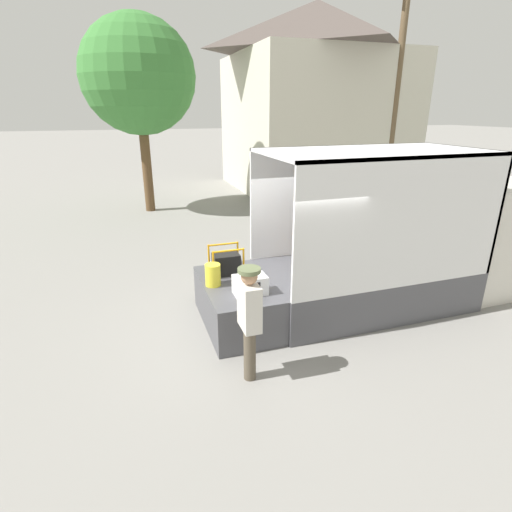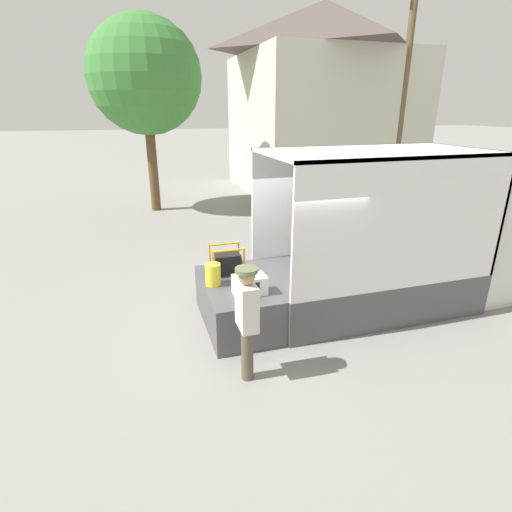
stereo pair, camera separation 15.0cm
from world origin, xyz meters
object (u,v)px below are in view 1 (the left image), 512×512
Objects in this scene: microwave at (250,285)px; street_tree at (138,77)px; portable_generator at (227,263)px; box_truck at (429,250)px; orange_bucket at (213,275)px; worker_person at (249,313)px; utility_pole at (397,88)px.

microwave is 0.08× the size of street_tree.
microwave is at bearing -81.74° from portable_generator.
box_truck is 10.07× the size of portable_generator.
orange_bucket is (-0.52, 0.54, 0.04)m from microwave.
microwave is at bearing -46.50° from orange_bucket.
worker_person is (0.15, -1.66, 0.07)m from orange_bucket.
utility_pole reaches higher than portable_generator.
worker_person is at bearing -84.78° from orange_bucket.
portable_generator is 2.12m from worker_person.
worker_person is (-0.36, -1.12, 0.11)m from microwave.
street_tree reaches higher than box_truck.
portable_generator is 0.07× the size of utility_pole.
box_truck reaches higher than orange_bucket.
street_tree reaches higher than worker_person.
microwave is 13.36m from utility_pole.
box_truck reaches higher than worker_person.
orange_bucket reaches higher than microwave.
orange_bucket is at bearing -138.82° from utility_pole.
utility_pole is (9.31, 8.03, 3.58)m from portable_generator.
orange_bucket is at bearing 179.67° from box_truck.
street_tree is at bearing 94.75° from portable_generator.
worker_person is at bearing -160.05° from box_truck.
orange_bucket is 13.36m from utility_pole.
utility_pole is at bearing 41.18° from orange_bucket.
box_truck is 4.80m from worker_person.
microwave is 1.18m from worker_person.
portable_generator is at bearing -85.25° from street_tree.
utility_pole reaches higher than box_truck.
portable_generator is at bearing 173.73° from box_truck.
utility_pole is at bearing -6.59° from street_tree.
microwave is 1.40× the size of orange_bucket.
utility_pole reaches higher than microwave.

